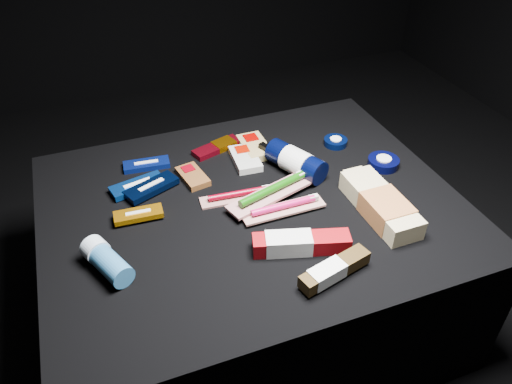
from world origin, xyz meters
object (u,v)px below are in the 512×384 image
object	(u,v)px
bodywash_bottle	(381,205)
toothpaste_carton_red	(297,243)
lotion_bottle	(296,161)
deodorant_stick	(107,261)

from	to	relation	value
bodywash_bottle	toothpaste_carton_red	world-z (taller)	bodywash_bottle
lotion_bottle	deodorant_stick	xyz separation A→B (m)	(-0.50, -0.18, -0.01)
deodorant_stick	toothpaste_carton_red	world-z (taller)	deodorant_stick
lotion_bottle	deodorant_stick	world-z (taller)	lotion_bottle
lotion_bottle	bodywash_bottle	distance (m)	0.25
lotion_bottle	toothpaste_carton_red	bearing A→B (deg)	-138.62
deodorant_stick	toothpaste_carton_red	bearing A→B (deg)	-36.07
deodorant_stick	bodywash_bottle	bearing A→B (deg)	-27.59
lotion_bottle	bodywash_bottle	bearing A→B (deg)	-87.43
bodywash_bottle	deodorant_stick	xyz separation A→B (m)	(-0.62, 0.04, 0.00)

